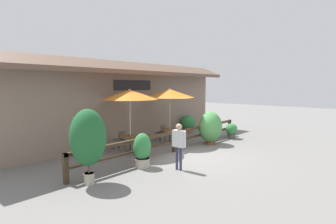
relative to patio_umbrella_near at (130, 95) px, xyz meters
The scene contains 17 objects.
ground_plane 3.86m from the patio_umbrella_near, 63.25° to the right, with size 60.00×60.00×0.00m, color slate.
building_facade 2.06m from the patio_umbrella_near, 50.27° to the left, with size 14.28×1.49×4.23m.
patio_railing 2.74m from the patio_umbrella_near, 49.43° to the right, with size 10.40×0.14×0.95m.
patio_umbrella_near is the anchor object (origin of this frame).
dining_table_near 2.00m from the patio_umbrella_near, 116.57° to the right, with size 0.88×0.88×0.74m.
chair_near_streetside 2.21m from the patio_umbrella_near, 91.21° to the right, with size 0.44×0.44×0.88m.
chair_near_wallside 2.21m from the patio_umbrella_near, 92.23° to the left, with size 0.44×0.44×0.88m.
patio_umbrella_middle 2.53m from the patio_umbrella_near, ahead, with size 2.49×2.49×2.84m.
dining_table_middle 3.22m from the patio_umbrella_near, ahead, with size 0.88×0.88×0.74m.
chair_middle_streetside 3.35m from the patio_umbrella_near, 18.48° to the right, with size 0.42×0.42×0.88m.
chair_middle_wallside 3.35m from the patio_umbrella_near, 10.99° to the left, with size 0.46×0.46×0.88m.
potted_plant_small_flowering 4.12m from the patio_umbrella_near, 148.84° to the right, with size 1.11×1.00×2.30m.
potted_plant_corner_fern 3.06m from the patio_umbrella_near, 119.90° to the right, with size 0.68×0.61×1.26m.
potted_plant_broad_leaf 4.49m from the patio_umbrella_near, 26.96° to the right, with size 1.26×1.14×1.67m.
potted_plant_entrance_palm 6.41m from the patio_umbrella_near, 19.26° to the right, with size 0.70×0.63×0.86m.
potted_plant_tall_tropical 6.06m from the patio_umbrella_near, 10.03° to the left, with size 0.98×0.88×1.12m.
pedestrian 3.63m from the patio_umbrella_near, 99.45° to the right, with size 0.23×0.58×1.66m.
Camera 1 is at (-8.88, -6.40, 3.00)m, focal length 28.00 mm.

